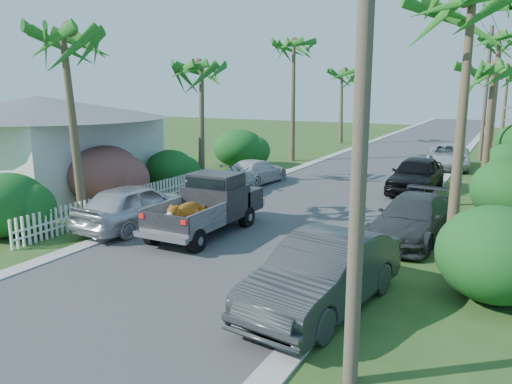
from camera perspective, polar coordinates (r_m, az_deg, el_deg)
The scene contains 32 objects.
ground at distance 13.44m, azimuth -10.39°, elevation -10.38°, with size 120.00×120.00×0.00m, color #284A1B.
road at distance 35.93m, azimuth 14.93°, elevation 3.48°, with size 8.00×100.00×0.02m, color #38383A.
curb_left at distance 37.10m, azimuth 8.44°, elevation 4.04°, with size 0.60×100.00×0.06m, color #A5A39E.
curb_right at distance 35.24m, azimuth 21.75°, elevation 2.90°, with size 0.60×100.00×0.06m, color #A5A39E.
pickup_truck at distance 17.72m, azimuth -5.11°, elevation -1.31°, with size 1.98×5.12×2.06m.
parked_car_rn at distance 11.69m, azimuth 7.72°, elevation -9.27°, with size 1.81×5.19×1.71m, color #2C3031.
parked_car_rm at distance 17.50m, azimuth 17.46°, elevation -2.95°, with size 2.04×5.03×1.46m, color #323437.
parked_car_rf at distance 25.41m, azimuth 17.83°, elevation 1.86°, with size 2.02×5.03×1.71m, color black.
parked_car_rd at distance 33.70m, azimuth 21.13°, elevation 3.80°, with size 2.47×5.37×1.49m, color silver.
parked_car_ln at distance 18.63m, azimuth -13.63°, elevation -1.54°, with size 1.94×4.82×1.64m, color silver.
parked_car_lf at distance 26.36m, azimuth -0.03°, elevation 2.32°, with size 1.81×4.45×1.29m, color silver.
palm_l_a at distance 18.99m, azimuth -20.89°, elevation 16.86°, with size 4.40×4.40×8.20m.
palm_l_b at distance 26.18m, azimuth -6.40°, elevation 14.27°, with size 4.40×4.40×7.40m.
palm_l_c at distance 34.69m, azimuth 4.36°, elevation 16.64°, with size 4.40×4.40×9.20m.
palm_l_d at distance 46.00m, azimuth 9.87°, elevation 13.51°, with size 4.40×4.40×7.70m.
palm_r_a at distance 15.95m, azimuth 23.45°, elevation 19.53°, with size 4.40×4.40×8.70m.
palm_r_b at distance 24.75m, azimuth 25.62°, elevation 12.88°, with size 4.40×4.40×7.20m.
palm_r_c at distance 35.87m, azimuth 26.09°, elevation 15.67°, with size 4.40×4.40×9.40m.
palm_r_d at distance 49.75m, azimuth 26.90°, elevation 12.64°, with size 4.40×4.40×8.00m.
shrub_l_a at distance 19.08m, azimuth -26.66°, elevation -1.32°, with size 2.60×2.86×2.20m, color #134515.
shrub_l_b at distance 22.45m, azimuth -16.84°, elevation 1.80°, with size 3.00×3.30×2.60m, color #AF194A.
shrub_l_c at distance 25.21m, azimuth -9.80°, elevation 2.51°, with size 2.40×2.64×2.00m, color #134515.
shrub_l_d at distance 32.12m, azimuth -1.97°, elevation 5.05°, with size 3.20×3.52×2.40m, color #134515.
shrub_r_a at distance 13.30m, azimuth 25.74°, elevation -6.39°, with size 2.80×3.08×2.30m, color #134515.
shrub_r_b at distance 21.06m, azimuth 27.23°, elevation 0.19°, with size 3.00×3.30×2.50m, color #134515.
shrub_r_c at distance 29.98m, azimuth 26.92°, elevation 2.97°, with size 2.60×2.86×2.10m, color #134515.
picket_fence at distance 21.03m, azimuth -14.15°, elevation -0.94°, with size 0.10×11.00×1.00m, color white.
house_left at distance 26.83m, azimuth -23.45°, elevation 4.68°, with size 9.00×8.00×4.60m.
utility_pole_a at distance 8.03m, azimuth 11.95°, elevation 8.38°, with size 1.60×0.26×9.00m.
utility_pole_b at distance 22.82m, azimuth 22.54°, elevation 9.91°, with size 1.60×0.26×9.00m.
utility_pole_c at distance 37.77m, azimuth 24.79°, elevation 10.19°, with size 1.60×0.26×9.00m.
utility_pole_d at distance 52.76m, azimuth 25.77°, elevation 10.30°, with size 1.60×0.26×9.00m.
Camera 1 is at (7.79, -9.71, 5.07)m, focal length 35.00 mm.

